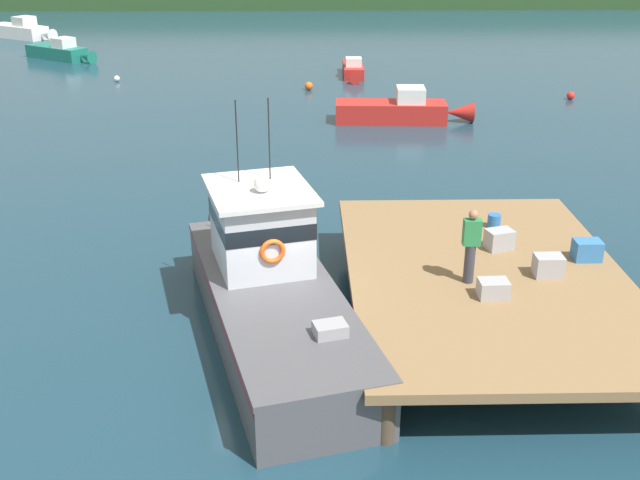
{
  "coord_description": "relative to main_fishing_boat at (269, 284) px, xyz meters",
  "views": [
    {
      "loc": [
        0.85,
        -14.64,
        8.38
      ],
      "look_at": [
        1.2,
        1.37,
        1.4
      ],
      "focal_mm": 42.28,
      "sensor_mm": 36.0,
      "label": 1
    }
  ],
  "objects": [
    {
      "name": "moored_boat_outer_mooring",
      "position": [
        -19.55,
        41.83,
        -0.47
      ],
      "size": [
        5.84,
        4.3,
        1.56
      ],
      "color": "white",
      "rests_on": "ground"
    },
    {
      "name": "moored_boat_off_the_point",
      "position": [
        3.57,
        27.47,
        -0.64
      ],
      "size": [
        1.14,
        4.24,
        1.08
      ],
      "color": "red",
      "rests_on": "ground"
    },
    {
      "name": "moored_boat_near_channel",
      "position": [
        4.99,
        17.5,
        -0.49
      ],
      "size": [
        6.0,
        1.75,
        1.51
      ],
      "color": "red",
      "rests_on": "ground"
    },
    {
      "name": "crate_single_far",
      "position": [
        5.3,
        1.33,
        0.42
      ],
      "size": [
        0.7,
        0.59,
        0.46
      ],
      "primitive_type": "cube",
      "rotation": [
        0.0,
        0.0,
        0.29
      ],
      "color": "#9E9EA3",
      "rests_on": "dock"
    },
    {
      "name": "main_fishing_boat",
      "position": [
        0.0,
        0.0,
        0.0
      ],
      "size": [
        4.53,
        9.94,
        4.8
      ],
      "color": "#4C4C51",
      "rests_on": "ground"
    },
    {
      "name": "moored_boat_far_left",
      "position": [
        -14.21,
        33.12,
        -0.54
      ],
      "size": [
        5.01,
        3.86,
        1.35
      ],
      "color": "#196B5B",
      "rests_on": "ground"
    },
    {
      "name": "bait_bucket",
      "position": [
        5.49,
        2.61,
        0.36
      ],
      "size": [
        0.32,
        0.32,
        0.34
      ],
      "primitive_type": "cylinder",
      "color": "#2866B2",
      "rests_on": "dock"
    },
    {
      "name": "ground_plane",
      "position": [
        -0.05,
        0.08,
        -1.01
      ],
      "size": [
        200.0,
        200.0,
        0.0
      ],
      "primitive_type": "plane",
      "color": "#193847"
    },
    {
      "name": "crate_single_by_cleat",
      "position": [
        4.6,
        -1.06,
        0.38
      ],
      "size": [
        0.62,
        0.46,
        0.37
      ],
      "primitive_type": "cube",
      "rotation": [
        0.0,
        0.0,
        0.04
      ],
      "color": "#9E9EA3",
      "rests_on": "dock"
    },
    {
      "name": "crate_stack_mid_dock",
      "position": [
        7.12,
        0.68,
        0.42
      ],
      "size": [
        0.6,
        0.44,
        0.46
      ],
      "primitive_type": "cube",
      "rotation": [
        0.0,
        0.0,
        0.01
      ],
      "color": "#3370B2",
      "rests_on": "dock"
    },
    {
      "name": "dock",
      "position": [
        4.75,
        0.08,
        0.07
      ],
      "size": [
        6.0,
        9.0,
        1.2
      ],
      "color": "#4C3D2D",
      "rests_on": "ground"
    },
    {
      "name": "deckhand_by_the_boat",
      "position": [
        4.24,
        -0.37,
        1.05
      ],
      "size": [
        0.36,
        0.22,
        1.63
      ],
      "color": "#383842",
      "rests_on": "dock"
    },
    {
      "name": "mooring_buoy_channel_marker",
      "position": [
        -9.27,
        26.33,
        -0.85
      ],
      "size": [
        0.32,
        0.32,
        0.32
      ],
      "primitive_type": "sphere",
      "color": "silver",
      "rests_on": "ground"
    },
    {
      "name": "mooring_buoy_spare_mooring",
      "position": [
        1.07,
        23.99,
        -0.8
      ],
      "size": [
        0.42,
        0.42,
        0.42
      ],
      "primitive_type": "sphere",
      "color": "#EA5B19",
      "rests_on": "ground"
    },
    {
      "name": "crate_stack_near_edge",
      "position": [
        6.01,
        -0.12,
        0.43
      ],
      "size": [
        0.6,
        0.44,
        0.47
      ],
      "primitive_type": "cube",
      "rotation": [
        0.0,
        0.0,
        0.01
      ],
      "color": "#9E9EA3",
      "rests_on": "dock"
    },
    {
      "name": "mooring_buoy_outer",
      "position": [
        13.81,
        21.57,
        -0.81
      ],
      "size": [
        0.39,
        0.39,
        0.39
      ],
      "primitive_type": "sphere",
      "color": "red",
      "rests_on": "ground"
    }
  ]
}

